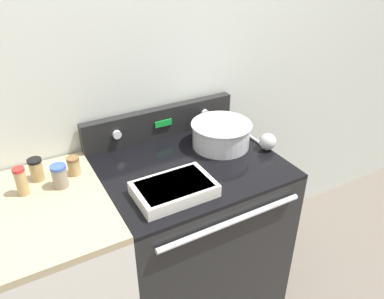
# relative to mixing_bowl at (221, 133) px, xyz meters

# --- Properties ---
(kitchen_wall) EXTENTS (8.00, 0.05, 2.50)m
(kitchen_wall) POSITION_rel_mixing_bowl_xyz_m (-0.21, 0.29, 0.28)
(kitchen_wall) COLOR silver
(kitchen_wall) RESTS_ON ground_plane
(stove_range) EXTENTS (0.81, 0.69, 0.90)m
(stove_range) POSITION_rel_mixing_bowl_xyz_m (-0.21, -0.07, -0.52)
(stove_range) COLOR black
(stove_range) RESTS_ON ground_plane
(control_panel) EXTENTS (0.81, 0.07, 0.16)m
(control_panel) POSITION_rel_mixing_bowl_xyz_m (-0.21, 0.23, 0.01)
(control_panel) COLOR black
(control_panel) RESTS_ON stove_range
(side_counter) EXTENTS (0.48, 0.66, 0.92)m
(side_counter) POSITION_rel_mixing_bowl_xyz_m (-0.86, -0.07, -0.52)
(side_counter) COLOR silver
(side_counter) RESTS_ON ground_plane
(mixing_bowl) EXTENTS (0.30, 0.30, 0.12)m
(mixing_bowl) POSITION_rel_mixing_bowl_xyz_m (0.00, 0.00, 0.00)
(mixing_bowl) COLOR silver
(mixing_bowl) RESTS_ON stove_range
(casserole_dish) EXTENTS (0.31, 0.21, 0.05)m
(casserole_dish) POSITION_rel_mixing_bowl_xyz_m (-0.38, -0.24, -0.04)
(casserole_dish) COLOR silver
(casserole_dish) RESTS_ON stove_range
(ladle) EXTENTS (0.08, 0.26, 0.08)m
(ladle) POSITION_rel_mixing_bowl_xyz_m (0.18, -0.13, -0.03)
(ladle) COLOR #B7B7B7
(ladle) RESTS_ON stove_range
(spice_jar_brown_cap) EXTENTS (0.05, 0.05, 0.08)m
(spice_jar_brown_cap) POSITION_rel_mixing_bowl_xyz_m (-0.69, 0.08, -0.02)
(spice_jar_brown_cap) COLOR tan
(spice_jar_brown_cap) RESTS_ON side_counter
(spice_jar_blue_cap) EXTENTS (0.06, 0.06, 0.10)m
(spice_jar_blue_cap) POSITION_rel_mixing_bowl_xyz_m (-0.76, 0.02, -0.01)
(spice_jar_blue_cap) COLOR gray
(spice_jar_blue_cap) RESTS_ON side_counter
(spice_jar_black_cap) EXTENTS (0.06, 0.06, 0.10)m
(spice_jar_black_cap) POSITION_rel_mixing_bowl_xyz_m (-0.84, 0.11, -0.01)
(spice_jar_black_cap) COLOR tan
(spice_jar_black_cap) RESTS_ON side_counter
(spice_jar_red_cap) EXTENTS (0.05, 0.05, 0.12)m
(spice_jar_red_cap) POSITION_rel_mixing_bowl_xyz_m (-0.90, 0.04, 0.00)
(spice_jar_red_cap) COLOR tan
(spice_jar_red_cap) RESTS_ON side_counter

